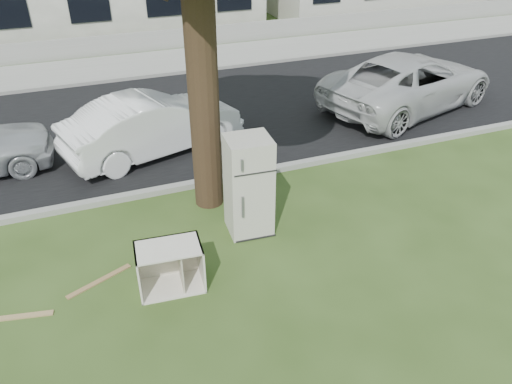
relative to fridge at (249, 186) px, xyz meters
name	(u,v)px	position (x,y,z in m)	size (l,w,h in m)	color
ground	(263,251)	(-0.01, -0.68, -0.89)	(120.00, 120.00, 0.00)	#304819
road	(179,118)	(-0.01, 5.32, -0.89)	(120.00, 7.00, 0.01)	black
kerb_near	(219,182)	(-0.01, 1.77, -0.89)	(120.00, 0.18, 0.12)	gray
kerb_far	(153,77)	(-0.01, 8.87, -0.89)	(120.00, 0.18, 0.12)	gray
sidewalk	(145,64)	(-0.01, 10.32, -0.89)	(120.00, 2.80, 0.01)	gray
low_wall	(136,42)	(-0.01, 11.92, -0.54)	(120.00, 0.15, 0.70)	gray
fridge	(249,186)	(0.00, 0.00, 0.00)	(0.73, 0.68, 1.78)	#B9B7A6
cabinet	(170,267)	(-1.62, -0.99, -0.51)	(0.97, 0.60, 0.76)	silver
plank_a	(99,281)	(-2.66, -0.48, -0.88)	(1.08, 0.09, 0.02)	olive
plank_b	(19,317)	(-3.81, -0.85, -0.88)	(0.94, 0.09, 0.02)	#A48656
plank_c	(164,258)	(-1.61, -0.29, -0.88)	(0.90, 0.10, 0.02)	tan
car_center	(153,124)	(-0.95, 3.66, -0.22)	(1.41, 4.05, 1.34)	white
car_right	(409,82)	(6.05, 3.85, -0.16)	(2.42, 5.26, 1.46)	silver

